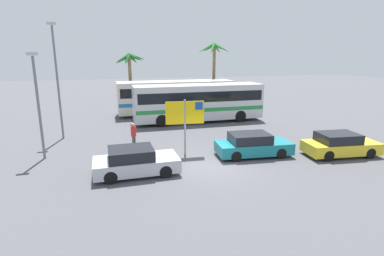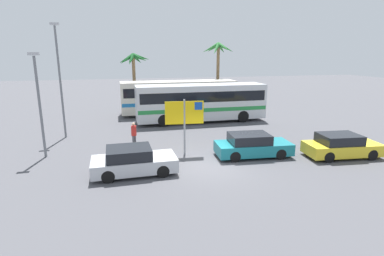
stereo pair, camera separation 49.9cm
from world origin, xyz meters
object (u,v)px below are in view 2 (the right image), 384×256
ferry_sign (185,115)px  bus_rear_coach (179,96)px  car_yellow (341,146)px  car_silver (133,161)px  car_teal (252,145)px  pedestrian_near_sign (134,133)px  bus_front_coach (201,101)px

ferry_sign → bus_rear_coach: bearing=85.0°
car_yellow → ferry_sign: bearing=168.6°
ferry_sign → car_silver: size_ratio=0.79×
car_teal → pedestrian_near_sign: size_ratio=2.72×
car_silver → car_yellow: 11.55m
bus_front_coach → bus_rear_coach: (-1.14, 3.80, 0.00)m
car_silver → car_yellow: bearing=-2.5°
car_yellow → bus_rear_coach: bearing=119.0°
ferry_sign → car_teal: size_ratio=0.74×
bus_front_coach → car_silver: bus_front_coach is taller
bus_front_coach → car_yellow: bus_front_coach is taller
bus_rear_coach → car_yellow: 16.01m
car_teal → car_silver: bearing=-167.2°
car_silver → pedestrian_near_sign: size_ratio=2.54×
car_silver → pedestrian_near_sign: bearing=85.0°
bus_front_coach → pedestrian_near_sign: size_ratio=6.88×
ferry_sign → car_teal: (3.58, -1.30, -1.69)m
bus_rear_coach → pedestrian_near_sign: bus_rear_coach is taller
car_silver → car_yellow: same height
pedestrian_near_sign → bus_front_coach: bearing=-98.1°
bus_rear_coach → car_silver: 15.31m
car_silver → car_teal: bearing=7.4°
pedestrian_near_sign → ferry_sign: bearing=-179.4°
car_silver → car_yellow: size_ratio=0.95×
bus_front_coach → car_yellow: bearing=-64.4°
car_yellow → pedestrian_near_sign: (-11.24, 4.57, 0.30)m
car_yellow → car_teal: bearing=170.7°
bus_front_coach → ferry_sign: bearing=-111.3°
ferry_sign → car_yellow: bearing=-12.3°
bus_rear_coach → car_teal: bus_rear_coach is taller
bus_rear_coach → car_silver: bus_rear_coach is taller
ferry_sign → car_silver: bearing=-139.0°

